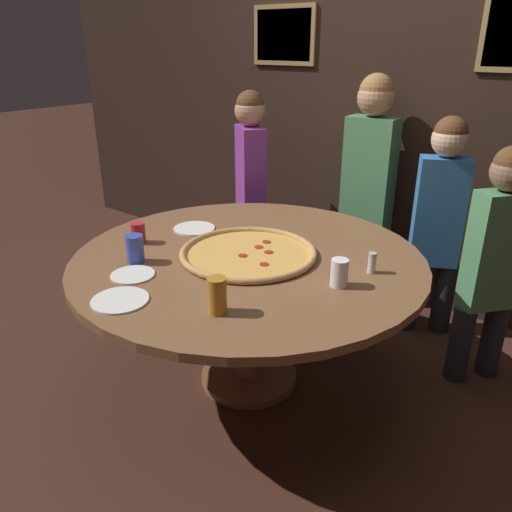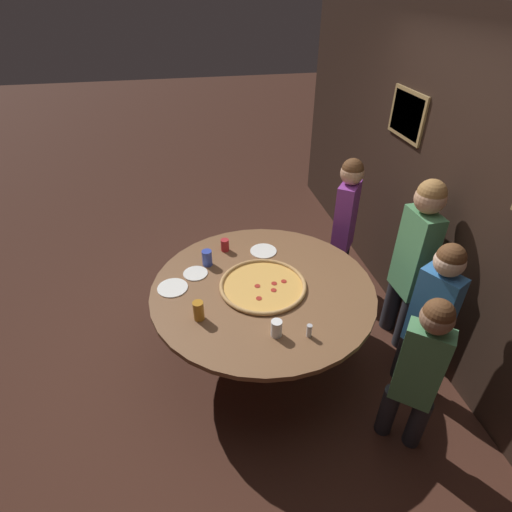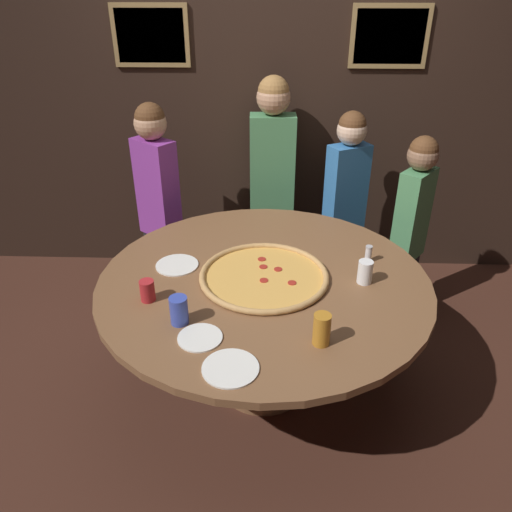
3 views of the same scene
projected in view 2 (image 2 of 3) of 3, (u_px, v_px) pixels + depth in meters
ground_plane at (262, 352)px, 3.51m from camera, size 24.00×24.00×0.00m
back_wall at (453, 204)px, 3.01m from camera, size 6.40×0.08×2.60m
dining_table at (263, 298)px, 3.16m from camera, size 1.73×1.73×0.74m
giant_pizza at (263, 285)px, 3.08m from camera, size 0.68×0.68×0.03m
drink_cup_beside_pizza at (225, 245)px, 3.47m from camera, size 0.07×0.07×0.11m
drink_cup_centre_back at (199, 311)px, 2.76m from camera, size 0.08×0.08×0.15m
drink_cup_by_shaker at (276, 328)px, 2.64m from camera, size 0.08×0.08×0.12m
drink_cup_near_left at (207, 258)px, 3.29m from camera, size 0.08×0.08×0.14m
white_plate_near_front at (195, 273)px, 3.22m from camera, size 0.20×0.20×0.01m
white_plate_left_side at (173, 288)px, 3.07m from camera, size 0.23×0.23×0.01m
white_plate_beside_cup at (263, 251)px, 3.49m from camera, size 0.23×0.23×0.01m
condiment_shaker at (309, 331)px, 2.64m from camera, size 0.04×0.04×0.10m
diner_side_left at (414, 257)px, 3.19m from camera, size 0.38×0.23×1.54m
diner_far_left at (345, 220)px, 3.82m from camera, size 0.36×0.32×1.41m
diner_centre_back at (419, 369)px, 2.46m from camera, size 0.29×0.32×1.27m
diner_far_right at (432, 314)px, 2.81m from camera, size 0.35×0.26×1.34m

